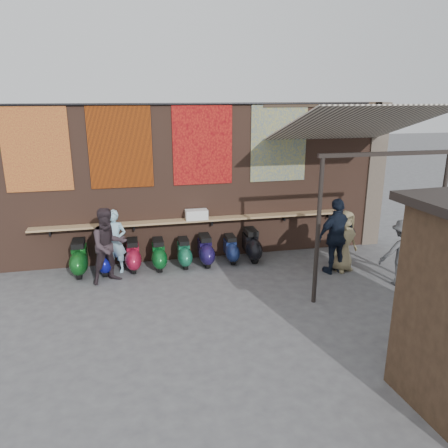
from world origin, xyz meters
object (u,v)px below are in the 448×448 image
Objects in this scene: shopper_navy at (337,236)px; diner_right at (109,246)px; scooter_stool_3 at (159,254)px; scooter_stool_7 at (251,245)px; scooter_stool_5 at (205,250)px; scooter_stool_4 at (184,253)px; scooter_stool_0 at (79,258)px; scooter_stool_6 at (231,249)px; diner_left at (115,241)px; shopper_tan at (344,241)px; scooter_stool_1 at (105,257)px; shopper_grey at (402,253)px; scooter_stool_2 at (133,255)px; shelf_box at (197,215)px.

diner_right is at bearing -19.03° from shopper_navy.
scooter_stool_7 is at bearing 1.83° from scooter_stool_3.
scooter_stool_5 is (1.19, 0.01, 0.01)m from scooter_stool_3.
scooter_stool_3 reaches higher than scooter_stool_4.
scooter_stool_6 is at bearing 0.67° from scooter_stool_0.
scooter_stool_4 is 1.03× the size of scooter_stool_6.
diner_left is 1.02× the size of shopper_tan.
scooter_stool_5 is (0.55, -0.01, 0.03)m from scooter_stool_4.
scooter_stool_1 is 6.98m from shopper_grey.
scooter_stool_0 is 1.13× the size of scooter_stool_3.
diner_left is at bearing 2.57° from scooter_stool_1.
scooter_stool_0 reaches higher than scooter_stool_2.
diner_left reaches higher than scooter_stool_5.
diner_right is at bearing -130.67° from scooter_stool_2.
shelf_box reaches higher than scooter_stool_3.
scooter_stool_0 is 1.07× the size of scooter_stool_1.
scooter_stool_4 is 0.42× the size of diner_right.
scooter_stool_0 is at bearing -173.95° from shelf_box.
scooter_stool_0 is at bearing 117.85° from diner_right.
diner_left is 6.72m from shopper_grey.
scooter_stool_2 is 2.49m from scooter_stool_6.
diner_left is (0.26, 0.01, 0.39)m from scooter_stool_1.
scooter_stool_2 is 0.58m from diner_left.
scooter_stool_3 is 4.38m from shopper_navy.
diner_right is 1.16× the size of shopper_tan.
shopper_grey is at bearing -25.01° from scooter_stool_4.
scooter_stool_7 reaches higher than scooter_stool_6.
diner_right is (0.74, -0.59, 0.47)m from scooter_stool_0.
diner_right is at bearing -82.91° from diner_left.
shelf_box is 0.36× the size of diner_left.
diner_right is (-0.12, -0.60, 0.10)m from diner_left.
scooter_stool_5 is (2.48, -0.02, -0.01)m from scooter_stool_1.
scooter_stool_2 is at bearing 21.43° from diner_left.
scooter_stool_3 is at bearing -161.68° from shelf_box.
scooter_stool_5 reaches higher than scooter_stool_3.
scooter_stool_6 is at bearing 5.63° from scooter_stool_5.
diner_right is (-2.34, -0.57, 0.50)m from scooter_stool_5.
scooter_stool_7 reaches higher than scooter_stool_4.
scooter_stool_3 is at bearing -178.17° from scooter_stool_7.
diner_left is at bearing -179.32° from scooter_stool_6.
shelf_box is 1.39m from scooter_stool_3.
scooter_stool_2 is at bearing 178.15° from scooter_stool_4.
diner_right reaches higher than scooter_stool_2.
diner_left is at bearing -25.56° from shopper_navy.
shopper_grey is at bearing -69.13° from shopper_tan.
shelf_box is at bearing 18.32° from scooter_stool_3.
shopper_tan reaches higher than scooter_stool_0.
shopper_navy is 1.20× the size of shopper_grey.
diner_left reaches higher than scooter_stool_6.
shopper_grey reaches higher than shopper_tan.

